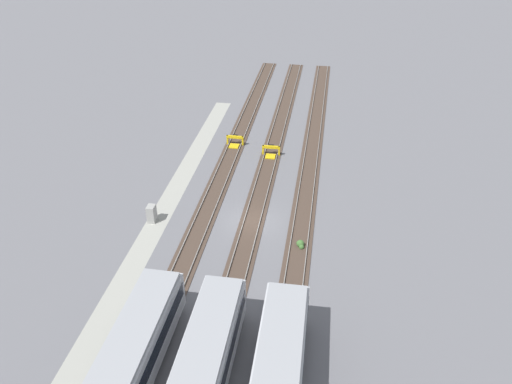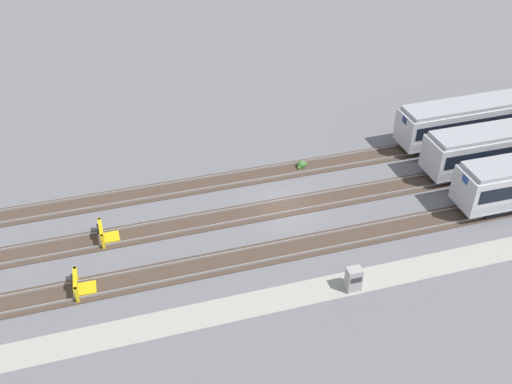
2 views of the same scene
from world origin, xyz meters
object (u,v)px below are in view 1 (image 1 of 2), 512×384
(bumper_stop_nearest_track, at_px, (235,142))
(weed_clump, at_px, (300,244))
(electrical_cabinet, at_px, (152,214))
(bumper_stop_near_inner_track, at_px, (271,152))

(bumper_stop_nearest_track, distance_m, weed_clump, 19.64)
(bumper_stop_nearest_track, xyz_separation_m, electrical_cabinet, (15.82, -4.49, 0.29))
(bumper_stop_nearest_track, relative_size, electrical_cabinet, 1.25)
(electrical_cabinet, bearing_deg, weed_clump, 83.20)
(bumper_stop_near_inner_track, height_order, weed_clump, bumper_stop_near_inner_track)
(weed_clump, bearing_deg, bumper_stop_near_inner_track, -163.62)
(bumper_stop_near_inner_track, height_order, electrical_cabinet, electrical_cabinet)
(bumper_stop_nearest_track, bearing_deg, electrical_cabinet, -15.83)
(electrical_cabinet, xyz_separation_m, weed_clump, (1.61, 13.52, -0.56))
(bumper_stop_near_inner_track, bearing_deg, bumper_stop_nearest_track, -112.56)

